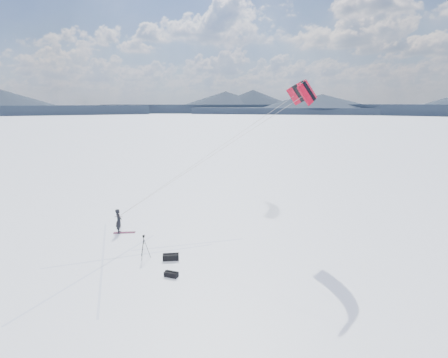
# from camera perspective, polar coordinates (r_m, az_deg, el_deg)

# --- Properties ---
(ground) EXTENTS (1800.00, 1800.00, 0.00)m
(ground) POSITION_cam_1_polar(r_m,az_deg,el_deg) (24.74, -11.29, -10.97)
(ground) COLOR white
(horizon_hills) EXTENTS (704.00, 704.42, 10.42)m
(horizon_hills) POSITION_cam_1_polar(r_m,az_deg,el_deg) (23.39, -11.73, -0.52)
(horizon_hills) COLOR #1B2634
(horizon_hills) RESTS_ON ground
(snow_tracks) EXTENTS (13.93, 9.84, 0.01)m
(snow_tracks) POSITION_cam_1_polar(r_m,az_deg,el_deg) (25.44, -15.58, -10.54)
(snow_tracks) COLOR silver
(snow_tracks) RESTS_ON ground
(snowkiter) EXTENTS (0.59, 0.75, 1.80)m
(snowkiter) POSITION_cam_1_polar(r_m,az_deg,el_deg) (28.82, -15.66, -7.89)
(snowkiter) COLOR black
(snowkiter) RESTS_ON ground
(snowboard) EXTENTS (1.61, 0.59, 0.04)m
(snowboard) POSITION_cam_1_polar(r_m,az_deg,el_deg) (28.70, -14.94, -7.89)
(snowboard) COLOR maroon
(snowboard) RESTS_ON ground
(tripod) EXTENTS (0.68, 0.65, 1.49)m
(tripod) POSITION_cam_1_polar(r_m,az_deg,el_deg) (23.67, -12.10, -9.57)
(tripod) COLOR black
(tripod) RESTS_ON ground
(gear_bag_a) EXTENTS (1.04, 0.65, 0.43)m
(gear_bag_a) POSITION_cam_1_polar(r_m,az_deg,el_deg) (23.44, -8.11, -11.67)
(gear_bag_a) COLOR black
(gear_bag_a) RESTS_ON ground
(gear_bag_b) EXTENTS (0.82, 0.55, 0.34)m
(gear_bag_b) POSITION_cam_1_polar(r_m,az_deg,el_deg) (21.38, -8.05, -14.17)
(gear_bag_b) COLOR black
(gear_bag_b) RESTS_ON ground
(power_kite) EXTENTS (14.12, 5.38, 9.69)m
(power_kite) POSITION_cam_1_polar(r_m,az_deg,el_deg) (26.16, 12.02, 12.78)
(power_kite) COLOR #B80820
(power_kite) RESTS_ON ground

